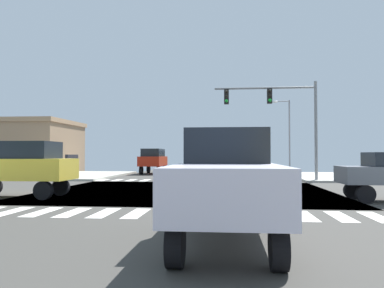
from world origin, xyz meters
name	(u,v)px	position (x,y,z in m)	size (l,w,h in m)	color
ground	(187,191)	(0.00, 0.00, -0.03)	(90.00, 90.00, 0.05)	#3F3D39
sidewalk_corner_ne	(370,177)	(13.00, 12.00, 0.07)	(12.00, 12.00, 0.14)	#B2ADA3
sidewalk_corner_nw	(50,175)	(-13.00, 12.00, 0.07)	(12.00, 12.00, 0.14)	#ADAC9F
crosswalk_near	(153,214)	(-0.25, -7.30, 0.00)	(13.50, 2.00, 0.01)	white
crosswalk_far	(195,181)	(-0.25, 7.30, 0.00)	(13.50, 2.00, 0.01)	white
traffic_signal_mast	(276,108)	(5.22, 6.93, 4.94)	(6.80, 0.55, 6.67)	gray
street_lamp	(287,129)	(7.99, 20.46, 4.45)	(1.78, 0.32, 7.35)	gray
bank_building	(9,147)	(-18.92, 15.56, 2.51)	(13.87, 8.09, 5.01)	#8F7155
pickup_crossing_1	(196,159)	(-2.00, 28.55, 1.29)	(2.00, 5.10, 2.35)	black
suv_leading_3	(17,164)	(-6.82, -3.50, 1.39)	(4.60, 1.96, 2.34)	black
pickup_trailing_2	(227,179)	(2.00, -10.73, 1.29)	(2.00, 5.10, 2.35)	black
suv_middle_4	(153,159)	(-5.00, 16.30, 1.39)	(1.96, 4.60, 2.34)	black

